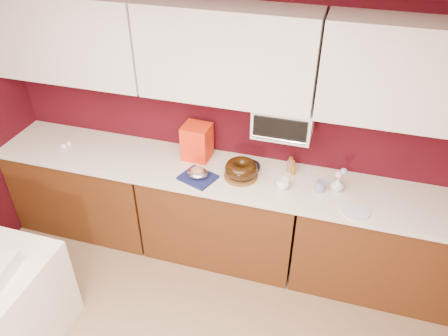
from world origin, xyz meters
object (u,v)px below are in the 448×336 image
Objects in this scene: bundt_cake at (241,169)px; pandoro_box at (197,142)px; foil_ham_nest at (198,173)px; blue_jar at (320,186)px; flower_vase at (337,183)px; coffee_mug at (283,183)px; toaster_oven at (284,120)px.

bundt_cake is 0.86× the size of pandoro_box.
blue_jar is (0.96, 0.12, -0.01)m from foil_ham_nest.
flower_vase is at bearing 8.73° from foil_ham_nest.
toaster_oven is at bearing 106.58° from coffee_mug.
toaster_oven is 0.49m from coffee_mug.
blue_jar is 0.68× the size of flower_vase.
bundt_cake is (-0.28, -0.18, -0.39)m from toaster_oven.
bundt_cake is at bearing 179.91° from blue_jar.
flower_vase is (0.41, 0.10, 0.01)m from coffee_mug.
foil_ham_nest is (-0.61, -0.30, -0.42)m from toaster_oven.
pandoro_box is 2.37× the size of flower_vase.
pandoro_box is at bearing 170.68° from blue_jar.
flower_vase is at bearing -16.04° from toaster_oven.
toaster_oven reaches higher than coffee_mug.
foil_ham_nest is 0.56× the size of pandoro_box.
pandoro_box is at bearing -179.20° from toaster_oven.
coffee_mug is 1.14× the size of blue_jar.
blue_jar is (1.07, -0.17, -0.11)m from pandoro_box.
foil_ham_nest is (-0.33, -0.12, -0.03)m from bundt_cake.
toaster_oven reaches higher than foil_ham_nest.
bundt_cake is at bearing 171.99° from coffee_mug.
blue_jar is at bearing -27.56° from toaster_oven.
toaster_oven is 0.59m from blue_jar.
coffee_mug reaches higher than foil_ham_nest.
blue_jar is (0.63, -0.00, -0.04)m from bundt_cake.
bundt_cake is at bearing -176.45° from flower_vase.
bundt_cake is 2.63× the size of coffee_mug.
foil_ham_nest is 1.09m from flower_vase.
blue_jar is at bearing 9.60° from coffee_mug.
coffee_mug is (0.07, -0.23, -0.42)m from toaster_oven.
toaster_oven is 0.78m from pandoro_box.
toaster_oven is 4.48× the size of coffee_mug.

